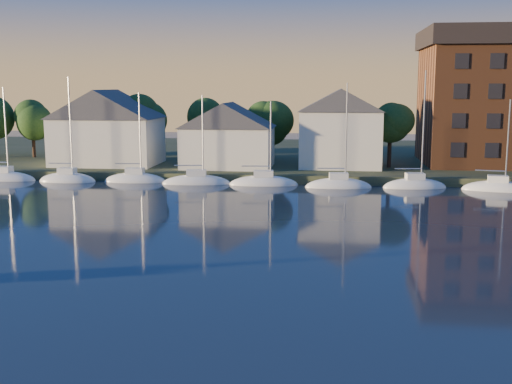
# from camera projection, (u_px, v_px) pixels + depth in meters

# --- Properties ---
(ground) EXTENTS (260.00, 260.00, 0.00)m
(ground) POSITION_uv_depth(u_px,v_px,m) (142.00, 381.00, 24.54)
(ground) COLOR black
(ground) RESTS_ON ground
(shoreline_land) EXTENTS (160.00, 50.00, 2.00)m
(shoreline_land) POSITION_uv_depth(u_px,v_px,m) (286.00, 159.00, 98.00)
(shoreline_land) COLOR #2C3821
(shoreline_land) RESTS_ON ground
(wooden_dock) EXTENTS (120.00, 3.00, 1.00)m
(wooden_dock) POSITION_uv_depth(u_px,v_px,m) (272.00, 181.00, 75.47)
(wooden_dock) COLOR brown
(wooden_dock) RESTS_ON ground
(clubhouse_west) EXTENTS (13.65, 9.45, 9.64)m
(clubhouse_west) POSITION_uv_depth(u_px,v_px,m) (107.00, 126.00, 82.96)
(clubhouse_west) COLOR white
(clubhouse_west) RESTS_ON shoreline_land
(clubhouse_centre) EXTENTS (11.55, 8.40, 8.08)m
(clubhouse_centre) POSITION_uv_depth(u_px,v_px,m) (228.00, 134.00, 80.23)
(clubhouse_centre) COLOR white
(clubhouse_centre) RESTS_ON shoreline_land
(clubhouse_east) EXTENTS (10.50, 8.40, 9.80)m
(clubhouse_east) POSITION_uv_depth(u_px,v_px,m) (340.00, 127.00, 80.40)
(clubhouse_east) COLOR white
(clubhouse_east) RESTS_ON shoreline_land
(tree_line) EXTENTS (93.40, 5.40, 8.90)m
(tree_line) POSITION_uv_depth(u_px,v_px,m) (295.00, 116.00, 84.83)
(tree_line) COLOR #3A261A
(tree_line) RESTS_ON shoreline_land
(moored_fleet) EXTENTS (79.50, 2.40, 12.05)m
(moored_fleet) POSITION_uv_depth(u_px,v_px,m) (234.00, 184.00, 72.99)
(moored_fleet) COLOR white
(moored_fleet) RESTS_ON ground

